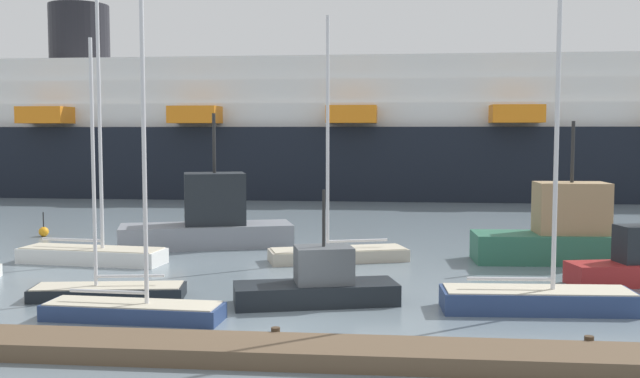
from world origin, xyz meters
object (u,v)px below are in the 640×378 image
object	(u,v)px
sailboat_3	(538,295)
fishing_boat_3	(318,284)
sailboat_5	(338,251)
fishing_boat_0	(210,221)
sailboat_2	(108,287)
cruise_ship	(286,133)
fishing_boat_2	(565,234)
sailboat_4	(92,251)
channel_buoy_1	(44,231)
sailboat_1	(134,304)

from	to	relation	value
sailboat_3	fishing_boat_3	size ratio (longest dim) A/B	2.07
sailboat_5	fishing_boat_0	world-z (taller)	sailboat_5
sailboat_2	fishing_boat_0	distance (m)	11.50
cruise_ship	sailboat_5	bearing A→B (deg)	-77.45
fishing_boat_2	sailboat_4	bearing A→B (deg)	-176.13
sailboat_5	sailboat_3	bearing A→B (deg)	112.45
sailboat_4	channel_buoy_1	bearing A→B (deg)	135.05
sailboat_5	sailboat_1	bearing A→B (deg)	45.58
sailboat_1	sailboat_4	size ratio (longest dim) A/B	0.94
sailboat_2	sailboat_1	bearing A→B (deg)	116.45
sailboat_3	sailboat_4	distance (m)	18.79
fishing_boat_0	channel_buoy_1	bearing A→B (deg)	148.58
sailboat_2	sailboat_5	xyz separation A→B (m)	(7.24, 8.01, 0.08)
sailboat_4	fishing_boat_0	bearing A→B (deg)	58.78
fishing_boat_3	channel_buoy_1	world-z (taller)	fishing_boat_3
sailboat_3	sailboat_5	distance (m)	10.86
channel_buoy_1	cruise_ship	distance (m)	31.25
fishing_boat_0	fishing_boat_2	world-z (taller)	fishing_boat_0
fishing_boat_0	fishing_boat_3	size ratio (longest dim) A/B	1.57
sailboat_3	fishing_boat_0	xyz separation A→B (m)	(-13.65, 11.75, 0.72)
fishing_boat_3	cruise_ship	xyz separation A→B (m)	(-7.59, 43.43, 4.93)
sailboat_3	sailboat_5	size ratio (longest dim) A/B	1.09
sailboat_4	fishing_boat_0	size ratio (longest dim) A/B	1.27
sailboat_5	cruise_ship	world-z (taller)	cruise_ship
fishing_boat_0	cruise_ship	distance (m)	32.25
fishing_boat_2	channel_buoy_1	size ratio (longest dim) A/B	5.78
sailboat_4	sailboat_5	xyz separation A→B (m)	(10.56, 1.60, -0.06)
channel_buoy_1	cruise_ship	world-z (taller)	cruise_ship
fishing_boat_2	fishing_boat_3	distance (m)	13.25
sailboat_3	fishing_boat_3	bearing A→B (deg)	174.79
sailboat_4	fishing_boat_2	bearing A→B (deg)	13.12
sailboat_3	fishing_boat_2	world-z (taller)	sailboat_3
sailboat_3	sailboat_1	bearing A→B (deg)	-172.39
sailboat_3	sailboat_5	bearing A→B (deg)	127.04
fishing_boat_2	cruise_ship	size ratio (longest dim) A/B	0.07
sailboat_3	fishing_boat_2	bearing A→B (deg)	69.45
fishing_boat_3	fishing_boat_2	bearing A→B (deg)	26.68
sailboat_3	fishing_boat_3	world-z (taller)	sailboat_3
sailboat_3	cruise_ship	world-z (taller)	cruise_ship
sailboat_2	fishing_boat_3	bearing A→B (deg)	170.74
cruise_ship	channel_buoy_1	bearing A→B (deg)	-106.42
sailboat_4	sailboat_5	world-z (taller)	sailboat_4
sailboat_4	fishing_boat_0	world-z (taller)	sailboat_4
sailboat_3	sailboat_2	bearing A→B (deg)	175.78
sailboat_1	sailboat_3	distance (m)	12.58
sailboat_5	fishing_boat_3	size ratio (longest dim) A/B	1.89
sailboat_4	sailboat_2	bearing A→B (deg)	-56.13
sailboat_2	channel_buoy_1	distance (m)	16.73
sailboat_5	fishing_boat_2	distance (m)	9.92
sailboat_2	sailboat_3	world-z (taller)	sailboat_3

